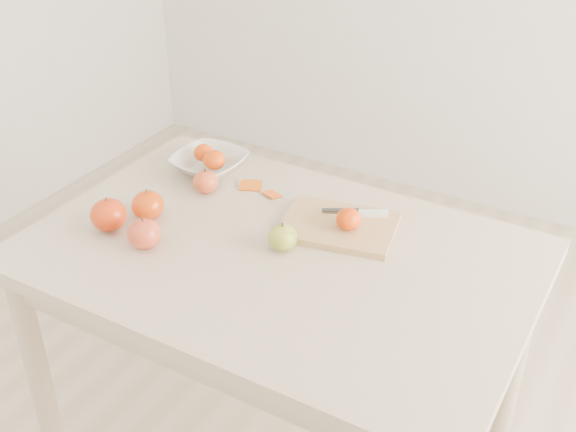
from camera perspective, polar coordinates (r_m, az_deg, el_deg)
The scene contains 14 objects.
table at distance 1.79m, azimuth -0.81°, elevation -5.33°, with size 1.20×0.80×0.75m.
cutting_board at distance 1.81m, azimuth 4.03°, elevation -0.81°, with size 0.28×0.20×0.02m, color tan.
board_tangerine at distance 1.77m, azimuth 4.79°, elevation -0.23°, with size 0.06×0.06×0.05m, color #D14107.
fruit_bowl at distance 2.08m, azimuth -6.25°, elevation 4.19°, with size 0.20×0.20×0.05m, color silver.
bowl_tangerine_near at distance 2.09m, azimuth -6.68°, elevation 4.99°, with size 0.06×0.06×0.05m, color #D14707.
bowl_tangerine_far at distance 2.05m, azimuth -5.85°, elevation 4.43°, with size 0.06×0.06×0.05m, color #CA3807.
orange_peel_a at distance 2.00m, azimuth -2.96°, elevation 2.31°, with size 0.06×0.04×0.00m, color #CB590E.
orange_peel_b at distance 1.96m, azimuth -1.27°, elevation 1.67°, with size 0.04×0.04×0.00m, color #E45810.
paring_knife at distance 1.84m, azimuth 6.33°, elevation 0.24°, with size 0.16×0.08×0.01m.
apple_green at distance 1.72m, azimuth -0.44°, elevation -1.71°, with size 0.07×0.07×0.06m, color olive.
apple_red_c at distance 1.76m, azimuth -11.30°, elevation -1.39°, with size 0.08×0.08×0.07m, color #A22A1B.
apple_red_d at distance 1.87m, azimuth -11.01°, elevation 0.84°, with size 0.08×0.08×0.08m, color #9F1501.
apple_red_a at distance 1.97m, azimuth -6.53°, elevation 2.71°, with size 0.07×0.07×0.06m, color maroon.
apple_red_b at distance 1.85m, azimuth -14.00°, elevation 0.10°, with size 0.09×0.09×0.08m, color #A10401.
Camera 1 is at (0.74, -1.23, 1.73)m, focal length 45.00 mm.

